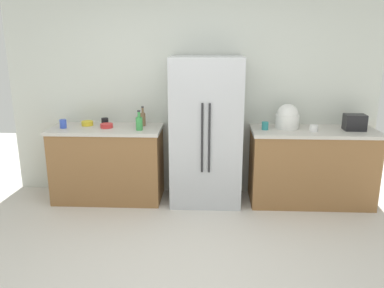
{
  "coord_description": "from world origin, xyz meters",
  "views": [
    {
      "loc": [
        0.24,
        -2.91,
        1.99
      ],
      "look_at": [
        0.08,
        0.5,
        1.05
      ],
      "focal_mm": 36.82,
      "sensor_mm": 36.0,
      "label": 1
    }
  ],
  "objects_px": {
    "refrigerator": "(206,132)",
    "bottle_a": "(143,119)",
    "cup_a": "(63,124)",
    "bowl_b": "(107,126)",
    "cup_b": "(265,126)",
    "cup_c": "(105,121)",
    "bottle_b": "(139,123)",
    "rice_cooker": "(287,118)",
    "toaster": "(355,122)",
    "bowl_a": "(87,123)",
    "cup_d": "(314,128)"
  },
  "relations": [
    {
      "from": "refrigerator",
      "to": "bottle_a",
      "type": "bearing_deg",
      "value": 170.31
    },
    {
      "from": "bottle_a",
      "to": "cup_a",
      "type": "xyz_separation_m",
      "value": [
        -0.93,
        -0.18,
        -0.04
      ]
    },
    {
      "from": "bottle_a",
      "to": "bowl_b",
      "type": "relative_size",
      "value": 1.61
    },
    {
      "from": "cup_a",
      "to": "cup_b",
      "type": "bearing_deg",
      "value": 0.79
    },
    {
      "from": "bottle_a",
      "to": "cup_c",
      "type": "relative_size",
      "value": 2.79
    },
    {
      "from": "bottle_b",
      "to": "cup_c",
      "type": "xyz_separation_m",
      "value": [
        -0.48,
        0.26,
        -0.04
      ]
    },
    {
      "from": "rice_cooker",
      "to": "cup_a",
      "type": "height_order",
      "value": "rice_cooker"
    },
    {
      "from": "toaster",
      "to": "bottle_b",
      "type": "bearing_deg",
      "value": -177.3
    },
    {
      "from": "cup_a",
      "to": "bowl_a",
      "type": "xyz_separation_m",
      "value": [
        0.24,
        0.16,
        -0.03
      ]
    },
    {
      "from": "cup_c",
      "to": "bowl_a",
      "type": "relative_size",
      "value": 0.61
    },
    {
      "from": "refrigerator",
      "to": "bottle_a",
      "type": "height_order",
      "value": "refrigerator"
    },
    {
      "from": "cup_a",
      "to": "bowl_b",
      "type": "relative_size",
      "value": 0.7
    },
    {
      "from": "toaster",
      "to": "bowl_b",
      "type": "distance_m",
      "value": 2.93
    },
    {
      "from": "toaster",
      "to": "cup_d",
      "type": "bearing_deg",
      "value": -169.72
    },
    {
      "from": "rice_cooker",
      "to": "cup_a",
      "type": "xyz_separation_m",
      "value": [
        -2.67,
        -0.12,
        -0.08
      ]
    },
    {
      "from": "cup_a",
      "to": "cup_b",
      "type": "height_order",
      "value": "cup_a"
    },
    {
      "from": "refrigerator",
      "to": "cup_d",
      "type": "height_order",
      "value": "refrigerator"
    },
    {
      "from": "cup_c",
      "to": "bowl_a",
      "type": "xyz_separation_m",
      "value": [
        -0.21,
        -0.05,
        -0.02
      ]
    },
    {
      "from": "cup_a",
      "to": "bowl_a",
      "type": "relative_size",
      "value": 0.74
    },
    {
      "from": "bottle_a",
      "to": "cup_a",
      "type": "height_order",
      "value": "bottle_a"
    },
    {
      "from": "bowl_a",
      "to": "cup_b",
      "type": "bearing_deg",
      "value": -3.27
    },
    {
      "from": "toaster",
      "to": "cup_a",
      "type": "relative_size",
      "value": 2.27
    },
    {
      "from": "cup_a",
      "to": "cup_b",
      "type": "relative_size",
      "value": 1.13
    },
    {
      "from": "bowl_a",
      "to": "bowl_b",
      "type": "height_order",
      "value": "bowl_a"
    },
    {
      "from": "cup_d",
      "to": "bottle_b",
      "type": "bearing_deg",
      "value": -179.15
    },
    {
      "from": "rice_cooker",
      "to": "cup_a",
      "type": "distance_m",
      "value": 2.68
    },
    {
      "from": "cup_a",
      "to": "cup_c",
      "type": "height_order",
      "value": "cup_a"
    },
    {
      "from": "toaster",
      "to": "cup_d",
      "type": "distance_m",
      "value": 0.5
    },
    {
      "from": "cup_a",
      "to": "bowl_a",
      "type": "distance_m",
      "value": 0.29
    },
    {
      "from": "toaster",
      "to": "cup_a",
      "type": "xyz_separation_m",
      "value": [
        -3.44,
        -0.06,
        -0.04
      ]
    },
    {
      "from": "bottle_a",
      "to": "bottle_b",
      "type": "distance_m",
      "value": 0.23
    },
    {
      "from": "refrigerator",
      "to": "bottle_b",
      "type": "xyz_separation_m",
      "value": [
        -0.78,
        -0.1,
        0.12
      ]
    },
    {
      "from": "toaster",
      "to": "cup_c",
      "type": "bearing_deg",
      "value": 177.23
    },
    {
      "from": "rice_cooker",
      "to": "bowl_a",
      "type": "height_order",
      "value": "rice_cooker"
    },
    {
      "from": "refrigerator",
      "to": "bowl_a",
      "type": "relative_size",
      "value": 12.44
    },
    {
      "from": "toaster",
      "to": "bowl_a",
      "type": "bearing_deg",
      "value": 178.26
    },
    {
      "from": "bowl_a",
      "to": "bowl_b",
      "type": "relative_size",
      "value": 0.95
    },
    {
      "from": "toaster",
      "to": "cup_d",
      "type": "xyz_separation_m",
      "value": [
        -0.49,
        -0.09,
        -0.06
      ]
    },
    {
      "from": "toaster",
      "to": "cup_a",
      "type": "height_order",
      "value": "toaster"
    },
    {
      "from": "refrigerator",
      "to": "cup_a",
      "type": "xyz_separation_m",
      "value": [
        -1.71,
        -0.04,
        0.09
      ]
    },
    {
      "from": "rice_cooker",
      "to": "cup_a",
      "type": "bearing_deg",
      "value": -177.38
    },
    {
      "from": "refrigerator",
      "to": "cup_c",
      "type": "relative_size",
      "value": 20.52
    },
    {
      "from": "cup_b",
      "to": "cup_c",
      "type": "relative_size",
      "value": 1.08
    },
    {
      "from": "cup_d",
      "to": "cup_a",
      "type": "bearing_deg",
      "value": 179.43
    },
    {
      "from": "bottle_b",
      "to": "cup_d",
      "type": "xyz_separation_m",
      "value": [
        2.03,
        0.03,
        -0.05
      ]
    },
    {
      "from": "refrigerator",
      "to": "cup_d",
      "type": "distance_m",
      "value": 1.25
    },
    {
      "from": "refrigerator",
      "to": "cup_d",
      "type": "xyz_separation_m",
      "value": [
        1.25,
        -0.07,
        0.07
      ]
    },
    {
      "from": "cup_d",
      "to": "bowl_b",
      "type": "distance_m",
      "value": 2.44
    },
    {
      "from": "bottle_a",
      "to": "bowl_b",
      "type": "xyz_separation_m",
      "value": [
        -0.42,
        -0.13,
        -0.06
      ]
    },
    {
      "from": "bottle_b",
      "to": "cup_a",
      "type": "bearing_deg",
      "value": 176.34
    }
  ]
}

